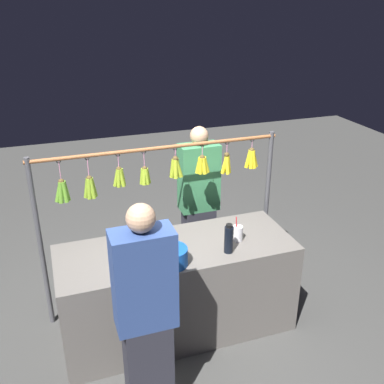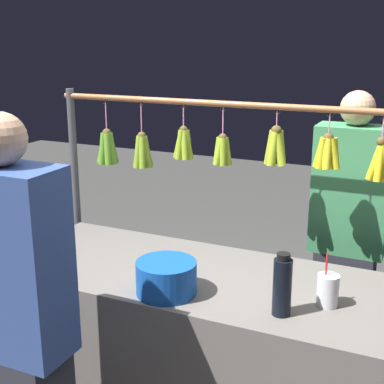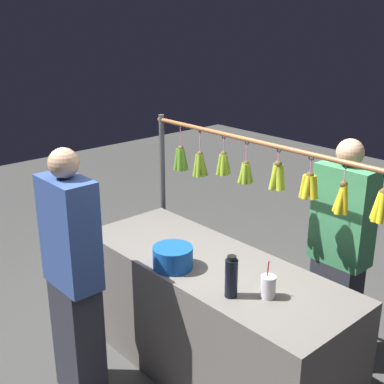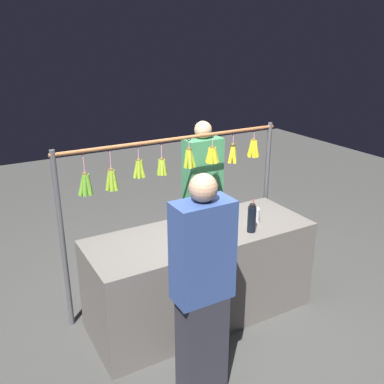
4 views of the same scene
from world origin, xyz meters
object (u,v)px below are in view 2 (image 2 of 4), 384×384
(drink_cup, at_px, (328,290))
(customer_person, at_px, (19,342))
(vendor_person, at_px, (347,245))
(water_bottle, at_px, (282,286))
(blue_bucket, at_px, (166,278))

(drink_cup, distance_m, customer_person, 1.19)
(vendor_person, xyz_separation_m, customer_person, (0.91, 1.51, 0.01))
(water_bottle, xyz_separation_m, drink_cup, (-0.15, -0.15, -0.05))
(drink_cup, distance_m, vendor_person, 0.82)
(vendor_person, height_order, customer_person, customer_person)
(water_bottle, relative_size, drink_cup, 1.16)
(water_bottle, xyz_separation_m, customer_person, (0.82, 0.55, -0.15))
(blue_bucket, xyz_separation_m, customer_person, (0.33, 0.53, -0.10))
(blue_bucket, height_order, customer_person, customer_person)
(water_bottle, distance_m, drink_cup, 0.22)
(blue_bucket, height_order, vendor_person, vendor_person)
(blue_bucket, relative_size, customer_person, 0.15)
(drink_cup, relative_size, vendor_person, 0.13)
(vendor_person, bearing_deg, customer_person, 58.92)
(water_bottle, distance_m, blue_bucket, 0.49)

